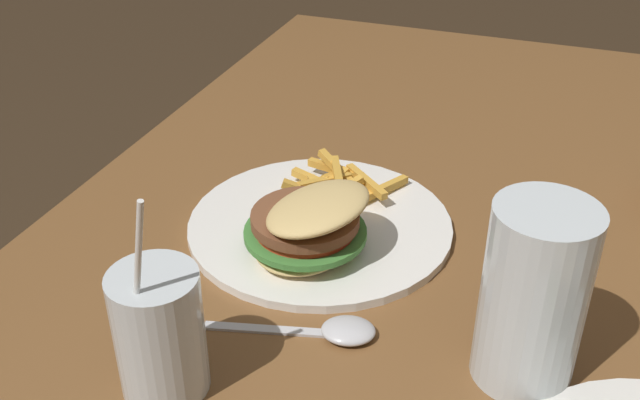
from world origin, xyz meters
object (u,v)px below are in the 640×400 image
at_px(meal_plate_near, 316,222).
at_px(spoon, 339,330).
at_px(beer_glass, 532,302).
at_px(juice_glass, 160,337).

xyz_separation_m(meal_plate_near, spoon, (0.14, 0.07, -0.02)).
relative_size(beer_glass, juice_glass, 0.83).
xyz_separation_m(meal_plate_near, beer_glass, (0.13, 0.24, 0.05)).
bearing_deg(beer_glass, juice_glass, -66.84).
relative_size(meal_plate_near, juice_glass, 1.47).
bearing_deg(spoon, juice_glass, -151.76).
bearing_deg(spoon, beer_glass, -10.50).
xyz_separation_m(juice_glass, spoon, (-0.11, 0.12, -0.05)).
height_order(meal_plate_near, beer_glass, beer_glass).
height_order(juice_glass, spoon, juice_glass).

